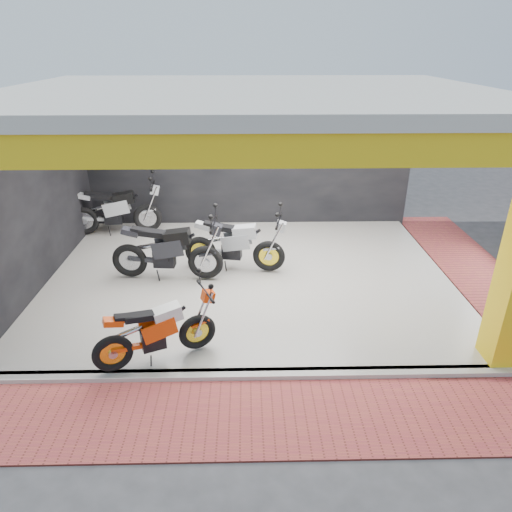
{
  "coord_description": "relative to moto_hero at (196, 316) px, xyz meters",
  "views": [
    {
      "loc": [
        -0.03,
        -6.24,
        4.4
      ],
      "look_at": [
        0.12,
        1.21,
        0.9
      ],
      "focal_mm": 32.0,
      "sensor_mm": 36.0,
      "label": 1
    }
  ],
  "objects": [
    {
      "name": "showroom_ceiling",
      "position": [
        0.8,
        2.45,
        2.91
      ],
      "size": [
        8.4,
        6.4,
        0.2
      ],
      "primitive_type": "cube",
      "color": "beige",
      "rests_on": "corner_column"
    },
    {
      "name": "showroom_floor",
      "position": [
        0.8,
        2.45,
        -0.64
      ],
      "size": [
        8.0,
        6.0,
        0.1
      ],
      "primitive_type": "cube",
      "color": "silver",
      "rests_on": "ground"
    },
    {
      "name": "paver_right",
      "position": [
        5.6,
        2.45,
        -0.68
      ],
      "size": [
        1.4,
        7.0,
        0.03
      ],
      "primitive_type": "cube",
      "color": "brown",
      "rests_on": "ground"
    },
    {
      "name": "back_wall",
      "position": [
        0.8,
        5.55,
        1.06
      ],
      "size": [
        8.2,
        0.2,
        3.5
      ],
      "primitive_type": "cube",
      "color": "black",
      "rests_on": "ground"
    },
    {
      "name": "moto_row_b",
      "position": [
        -0.05,
        2.29,
        0.12
      ],
      "size": [
        2.4,
        1.04,
        1.43
      ],
      "primitive_type": null,
      "rotation": [
        0.0,
        0.0,
        -0.08
      ],
      "color": "black",
      "rests_on": "showroom_floor"
    },
    {
      "name": "ground",
      "position": [
        0.8,
        0.45,
        -0.69
      ],
      "size": [
        80.0,
        80.0,
        0.0
      ],
      "primitive_type": "plane",
      "color": "#2D2D30",
      "rests_on": "ground"
    },
    {
      "name": "header_beam_front",
      "position": [
        0.8,
        -0.55,
        2.61
      ],
      "size": [
        8.4,
        0.3,
        0.4
      ],
      "primitive_type": "cube",
      "color": "yellow",
      "rests_on": "corner_column"
    },
    {
      "name": "moto_row_d",
      "position": [
        -1.68,
        4.83,
        0.12
      ],
      "size": [
        2.42,
        1.11,
        1.43
      ],
      "primitive_type": null,
      "rotation": [
        0.0,
        0.0,
        0.11
      ],
      "color": "#A6A9AD",
      "rests_on": "showroom_floor"
    },
    {
      "name": "left_wall",
      "position": [
        -3.3,
        2.45,
        1.06
      ],
      "size": [
        0.2,
        6.2,
        3.5
      ],
      "primitive_type": "cube",
      "color": "black",
      "rests_on": "ground"
    },
    {
      "name": "header_beam_right",
      "position": [
        4.8,
        2.45,
        2.61
      ],
      "size": [
        0.3,
        6.4,
        0.4
      ],
      "primitive_type": "cube",
      "color": "yellow",
      "rests_on": "corner_column"
    },
    {
      "name": "moto_row_a",
      "position": [
        1.21,
        2.59,
        0.08
      ],
      "size": [
        2.32,
        1.19,
        1.35
      ],
      "primitive_type": null,
      "rotation": [
        0.0,
        0.0,
        -0.17
      ],
      "color": "#9C9FA4",
      "rests_on": "showroom_floor"
    },
    {
      "name": "floor_kerb",
      "position": [
        0.8,
        -0.57,
        -0.64
      ],
      "size": [
        8.0,
        0.2,
        0.1
      ],
      "primitive_type": "cube",
      "color": "silver",
      "rests_on": "ground"
    },
    {
      "name": "moto_hero",
      "position": [
        0.0,
        0.0,
        0.0
      ],
      "size": [
        2.06,
        1.43,
        1.18
      ],
      "primitive_type": null,
      "rotation": [
        0.0,
        0.0,
        0.41
      ],
      "color": "#E83F09",
      "rests_on": "showroom_floor"
    },
    {
      "name": "paver_front",
      "position": [
        0.8,
        -1.35,
        -0.68
      ],
      "size": [
        9.0,
        1.4,
        0.03
      ],
      "primitive_type": "cube",
      "color": "brown",
      "rests_on": "ground"
    }
  ]
}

